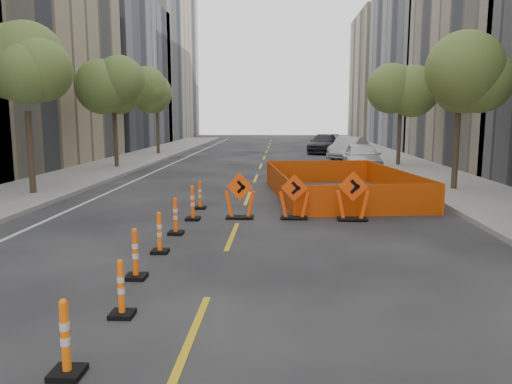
# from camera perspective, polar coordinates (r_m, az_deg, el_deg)

# --- Properties ---
(ground_plane) EXTENTS (140.00, 140.00, 0.00)m
(ground_plane) POSITION_cam_1_polar(r_m,az_deg,el_deg) (9.41, -5.14, -10.86)
(ground_plane) COLOR black
(sidewalk_left) EXTENTS (4.00, 90.00, 0.15)m
(sidewalk_left) POSITION_cam_1_polar(r_m,az_deg,el_deg) (23.38, -23.19, 0.53)
(sidewalk_left) COLOR gray
(sidewalk_left) RESTS_ON ground
(sidewalk_right) EXTENTS (4.00, 90.00, 0.15)m
(sidewalk_right) POSITION_cam_1_polar(r_m,az_deg,el_deg) (22.37, 23.09, 0.19)
(sidewalk_right) COLOR gray
(sidewalk_right) RESTS_ON ground
(bld_left_d) EXTENTS (12.00, 16.00, 14.00)m
(bld_left_d) POSITION_cam_1_polar(r_m,az_deg,el_deg) (51.47, -18.34, 12.68)
(bld_left_d) COLOR #4C4C51
(bld_left_d) RESTS_ON ground
(bld_left_e) EXTENTS (12.00, 20.00, 20.00)m
(bld_left_e) POSITION_cam_1_polar(r_m,az_deg,el_deg) (67.26, -13.29, 14.45)
(bld_left_e) COLOR gray
(bld_left_e) RESTS_ON ground
(bld_right_d) EXTENTS (12.00, 18.00, 20.00)m
(bld_right_d) POSITION_cam_1_polar(r_m,az_deg,el_deg) (51.88, 21.39, 15.83)
(bld_right_d) COLOR gray
(bld_right_d) RESTS_ON ground
(bld_right_e) EXTENTS (12.00, 14.00, 16.00)m
(bld_right_e) POSITION_cam_1_polar(r_m,az_deg,el_deg) (69.35, 16.42, 12.49)
(bld_right_e) COLOR tan
(bld_right_e) RESTS_ON ground
(tree_l_b) EXTENTS (2.80, 2.80, 5.95)m
(tree_l_b) POSITION_cam_1_polar(r_m,az_deg,el_deg) (21.16, -24.85, 11.73)
(tree_l_b) COLOR #382B1E
(tree_l_b) RESTS_ON ground
(tree_l_c) EXTENTS (2.80, 2.80, 5.95)m
(tree_l_c) POSITION_cam_1_polar(r_m,az_deg,el_deg) (30.38, -15.96, 11.08)
(tree_l_c) COLOR #382B1E
(tree_l_c) RESTS_ON ground
(tree_l_d) EXTENTS (2.80, 2.80, 5.95)m
(tree_l_d) POSITION_cam_1_polar(r_m,az_deg,el_deg) (39.98, -11.28, 10.63)
(tree_l_d) COLOR #382B1E
(tree_l_d) RESTS_ON ground
(tree_r_b) EXTENTS (2.80, 2.80, 5.95)m
(tree_r_b) POSITION_cam_1_polar(r_m,az_deg,el_deg) (22.00, 22.30, 11.74)
(tree_r_b) COLOR #382B1E
(tree_r_b) RESTS_ON ground
(tree_r_c) EXTENTS (2.80, 2.80, 5.95)m
(tree_r_c) POSITION_cam_1_polar(r_m,az_deg,el_deg) (31.61, 16.25, 10.97)
(tree_r_c) COLOR #382B1E
(tree_r_c) RESTS_ON ground
(channelizer_1) EXTENTS (0.39, 0.39, 0.99)m
(channelizer_1) POSITION_cam_1_polar(r_m,az_deg,el_deg) (6.70, -20.97, -15.29)
(channelizer_1) COLOR #FF640A
(channelizer_1) RESTS_ON ground
(channelizer_2) EXTENTS (0.37, 0.37, 0.94)m
(channelizer_2) POSITION_cam_1_polar(r_m,az_deg,el_deg) (8.26, -15.17, -10.55)
(channelizer_2) COLOR #FF600A
(channelizer_2) RESTS_ON ground
(channelizer_3) EXTENTS (0.40, 0.40, 1.01)m
(channelizer_3) POSITION_cam_1_polar(r_m,az_deg,el_deg) (10.00, -13.63, -6.86)
(channelizer_3) COLOR #F3510A
(channelizer_3) RESTS_ON ground
(channelizer_4) EXTENTS (0.38, 0.38, 0.97)m
(channelizer_4) POSITION_cam_1_polar(r_m,az_deg,el_deg) (11.70, -10.98, -4.57)
(channelizer_4) COLOR #FF5B0A
(channelizer_4) RESTS_ON ground
(channelizer_5) EXTENTS (0.39, 0.39, 1.00)m
(channelizer_5) POSITION_cam_1_polar(r_m,az_deg,el_deg) (13.44, -9.19, -2.72)
(channelizer_5) COLOR #FF4E0A
(channelizer_5) RESTS_ON ground
(channelizer_6) EXTENTS (0.42, 0.42, 1.07)m
(channelizer_6) POSITION_cam_1_polar(r_m,az_deg,el_deg) (15.17, -7.27, -1.23)
(channelizer_6) COLOR #F8510A
(channelizer_6) RESTS_ON ground
(channelizer_7) EXTENTS (0.38, 0.38, 0.96)m
(channelizer_7) POSITION_cam_1_polar(r_m,az_deg,el_deg) (16.96, -6.41, -0.33)
(channelizer_7) COLOR #E75109
(channelizer_7) RESTS_ON ground
(chevron_sign_left) EXTENTS (1.07, 0.84, 1.41)m
(chevron_sign_left) POSITION_cam_1_polar(r_m,az_deg,el_deg) (15.25, -1.86, -0.44)
(chevron_sign_left) COLOR #FF4B0A
(chevron_sign_left) RESTS_ON ground
(chevron_sign_center) EXTENTS (1.00, 0.70, 1.38)m
(chevron_sign_center) POSITION_cam_1_polar(r_m,az_deg,el_deg) (15.22, 4.40, -0.54)
(chevron_sign_center) COLOR #EA3E09
(chevron_sign_center) RESTS_ON ground
(chevron_sign_right) EXTENTS (1.05, 0.70, 1.49)m
(chevron_sign_right) POSITION_cam_1_polar(r_m,az_deg,el_deg) (15.24, 11.00, -0.46)
(chevron_sign_right) COLOR #F3420A
(chevron_sign_right) RESTS_ON ground
(safety_fence) EXTENTS (5.80, 8.69, 1.02)m
(safety_fence) POSITION_cam_1_polar(r_m,az_deg,el_deg) (19.86, 9.40, 1.03)
(safety_fence) COLOR orange
(safety_fence) RESTS_ON ground
(parked_car_near) EXTENTS (2.12, 4.88, 1.64)m
(parked_car_near) POSITION_cam_1_polar(r_m,az_deg,el_deg) (28.47, 11.98, 3.93)
(parked_car_near) COLOR silver
(parked_car_near) RESTS_ON ground
(parked_car_mid) EXTENTS (3.51, 5.09, 1.59)m
(parked_car_mid) POSITION_cam_1_polar(r_m,az_deg,el_deg) (36.46, 10.54, 4.97)
(parked_car_mid) COLOR #ACABB0
(parked_car_mid) RESTS_ON ground
(parked_car_far) EXTENTS (3.29, 5.65, 1.54)m
(parked_car_far) POSITION_cam_1_polar(r_m,az_deg,el_deg) (41.94, 7.76, 5.49)
(parked_car_far) COLOR black
(parked_car_far) RESTS_ON ground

